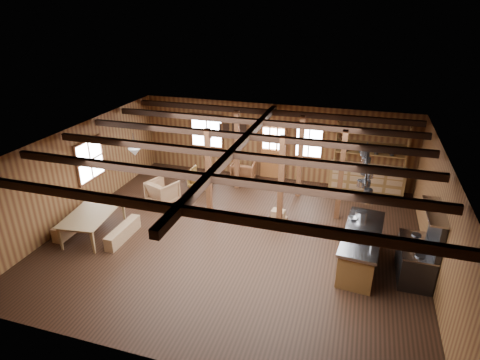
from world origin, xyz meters
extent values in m
cube|color=black|center=(0.00, 0.00, -0.01)|extent=(10.00, 9.00, 0.02)
cube|color=black|center=(0.00, 0.00, 2.81)|extent=(10.00, 9.00, 0.02)
cube|color=#522B17|center=(-5.01, 0.00, 1.40)|extent=(0.02, 9.00, 2.80)
cube|color=#522B17|center=(5.01, 0.00, 1.40)|extent=(0.02, 9.00, 2.80)
cube|color=#522B17|center=(0.00, 4.51, 1.40)|extent=(10.00, 0.02, 2.80)
cube|color=#522B17|center=(0.00, -4.51, 1.40)|extent=(10.00, 0.02, 2.80)
cube|color=black|center=(0.00, -3.50, 2.68)|extent=(9.80, 0.12, 0.18)
cube|color=black|center=(0.00, -2.00, 2.68)|extent=(9.80, 0.12, 0.18)
cube|color=black|center=(0.00, -0.50, 2.68)|extent=(9.80, 0.12, 0.18)
cube|color=black|center=(0.00, 1.00, 2.68)|extent=(9.80, 0.12, 0.18)
cube|color=black|center=(0.00, 2.50, 2.68)|extent=(9.80, 0.12, 0.18)
cube|color=black|center=(0.00, 3.80, 2.68)|extent=(9.80, 0.12, 0.18)
cube|color=black|center=(0.00, 0.00, 2.68)|extent=(0.18, 8.82, 0.18)
cube|color=#452813|center=(-1.20, 1.00, 1.40)|extent=(0.15, 0.15, 2.80)
cube|color=#452813|center=(-1.00, 3.20, 1.40)|extent=(0.15, 0.15, 2.80)
cube|color=#452813|center=(1.00, 1.00, 1.40)|extent=(0.15, 0.15, 2.80)
cube|color=#452813|center=(1.20, 3.20, 1.40)|extent=(0.15, 0.15, 2.80)
cube|color=#452813|center=(2.60, 2.00, 1.40)|extent=(0.15, 0.15, 2.80)
cube|color=brown|center=(0.00, 4.45, 0.55)|extent=(0.90, 0.06, 1.10)
cube|color=#452813|center=(-0.48, 4.45, 1.05)|extent=(0.06, 0.08, 2.10)
cube|color=#452813|center=(0.48, 4.45, 1.05)|extent=(0.06, 0.08, 2.10)
cube|color=#452813|center=(0.00, 4.45, 2.12)|extent=(1.02, 0.08, 0.06)
cube|color=white|center=(0.00, 4.45, 1.55)|extent=(0.84, 0.02, 0.90)
cube|color=white|center=(-2.60, 4.46, 1.60)|extent=(1.20, 0.02, 1.20)
cube|color=#452813|center=(-2.60, 4.46, 1.60)|extent=(1.32, 0.06, 1.32)
cube|color=white|center=(1.30, 4.46, 1.60)|extent=(0.90, 0.02, 1.20)
cube|color=#452813|center=(1.30, 4.46, 1.60)|extent=(1.02, 0.06, 1.32)
cube|color=white|center=(-4.96, 0.50, 1.60)|extent=(0.02, 1.20, 1.20)
cube|color=#452813|center=(-4.96, 0.50, 1.60)|extent=(0.14, 1.24, 1.32)
cube|color=silver|center=(-1.30, 4.46, 1.80)|extent=(0.50, 0.03, 0.40)
cube|color=black|center=(-1.30, 4.45, 1.80)|extent=(0.55, 0.02, 0.45)
cube|color=silver|center=(-1.90, 4.46, 1.70)|extent=(0.35, 0.03, 0.45)
cube|color=black|center=(-1.90, 4.45, 1.70)|extent=(0.40, 0.02, 0.50)
cube|color=silver|center=(-1.30, 4.46, 1.30)|extent=(0.40, 0.03, 0.30)
cube|color=black|center=(-1.30, 4.45, 1.30)|extent=(0.45, 0.02, 0.35)
cube|color=brown|center=(3.40, 4.20, 0.45)|extent=(2.50, 0.55, 0.90)
cube|color=brown|center=(3.40, 4.18, 0.93)|extent=(2.55, 0.60, 0.06)
cube|color=brown|center=(3.40, 4.25, 1.40)|extent=(2.30, 0.35, 0.04)
cube|color=brown|center=(3.40, 4.25, 1.75)|extent=(2.30, 0.35, 0.04)
cube|color=brown|center=(3.40, 4.25, 2.10)|extent=(2.30, 0.35, 0.04)
cube|color=brown|center=(2.25, 4.25, 1.75)|extent=(0.04, 0.35, 1.40)
cube|color=brown|center=(4.55, 4.25, 1.75)|extent=(0.04, 0.35, 1.40)
cylinder|color=#303033|center=(-3.00, 0.00, 2.58)|extent=(0.02, 0.02, 0.45)
cone|color=white|center=(-3.00, 0.00, 2.25)|extent=(0.36, 0.36, 0.22)
cylinder|color=#303033|center=(-1.50, 2.00, 2.58)|extent=(0.02, 0.02, 0.45)
cone|color=white|center=(-1.50, 2.00, 2.25)|extent=(0.36, 0.36, 0.22)
cylinder|color=#303033|center=(3.22, 0.30, 2.55)|extent=(0.04, 3.00, 0.04)
cylinder|color=#303033|center=(3.30, -1.05, 2.41)|extent=(0.01, 0.01, 0.28)
cylinder|color=#B0B1B7|center=(3.30, -1.05, 2.20)|extent=(0.28, 0.28, 0.14)
cylinder|color=#303033|center=(3.31, -0.75, 2.43)|extent=(0.01, 0.01, 0.24)
cylinder|color=#303033|center=(3.31, -0.75, 2.24)|extent=(0.19, 0.19, 0.14)
cylinder|color=#303033|center=(3.16, -0.45, 2.46)|extent=(0.01, 0.01, 0.19)
cylinder|color=#B0B1B7|center=(3.16, -0.45, 2.29)|extent=(0.23, 0.23, 0.14)
cylinder|color=#303033|center=(3.26, -0.15, 2.41)|extent=(0.01, 0.01, 0.29)
cylinder|color=#303033|center=(3.26, -0.15, 2.19)|extent=(0.20, 0.20, 0.14)
cylinder|color=#303033|center=(3.32, 0.15, 2.45)|extent=(0.01, 0.01, 0.19)
cylinder|color=#B0B1B7|center=(3.32, 0.15, 2.29)|extent=(0.21, 0.21, 0.14)
cylinder|color=#303033|center=(3.24, 0.45, 2.43)|extent=(0.01, 0.01, 0.24)
cylinder|color=#303033|center=(3.24, 0.45, 2.24)|extent=(0.27, 0.27, 0.14)
cylinder|color=#303033|center=(3.27, 0.75, 2.40)|extent=(0.01, 0.01, 0.30)
cylinder|color=#B0B1B7|center=(3.27, 0.75, 2.18)|extent=(0.26, 0.26, 0.14)
cylinder|color=#303033|center=(3.25, 1.05, 2.47)|extent=(0.01, 0.01, 0.16)
cylinder|color=#303033|center=(3.25, 1.05, 2.32)|extent=(0.18, 0.18, 0.14)
cylinder|color=#303033|center=(3.20, 1.35, 2.40)|extent=(0.01, 0.01, 0.29)
cylinder|color=#B0B1B7|center=(3.20, 1.35, 2.19)|extent=(0.18, 0.18, 0.14)
cylinder|color=#303033|center=(3.19, 1.65, 2.46)|extent=(0.01, 0.01, 0.19)
cylinder|color=#303033|center=(3.19, 1.65, 2.29)|extent=(0.24, 0.24, 0.14)
cube|color=brown|center=(3.34, -0.26, 0.43)|extent=(1.01, 2.46, 0.86)
cube|color=#B0B1B7|center=(3.34, -0.26, 0.90)|extent=(1.10, 2.57, 0.08)
cylinder|color=#303033|center=(3.34, -0.86, 0.90)|extent=(0.44, 0.44, 0.06)
cylinder|color=#B0B1B7|center=(3.54, -0.86, 1.05)|extent=(0.03, 0.03, 0.30)
cube|color=brown|center=(0.92, 1.21, 0.19)|extent=(0.47, 0.36, 0.39)
cube|color=#303033|center=(4.60, -0.41, 0.42)|extent=(0.75, 1.40, 0.84)
cube|color=#B0B1B7|center=(4.60, -0.41, 0.86)|extent=(0.76, 1.42, 0.04)
cube|color=#303033|center=(4.92, -0.41, 1.35)|extent=(0.12, 1.40, 0.93)
cube|color=#B0B1B7|center=(4.80, -0.41, 1.82)|extent=(0.40, 1.49, 0.05)
imported|color=brown|center=(-3.90, -1.01, 0.36)|extent=(1.37, 2.16, 0.71)
cube|color=brown|center=(-4.65, -1.01, 0.21)|extent=(0.29, 1.54, 0.42)
cube|color=brown|center=(-3.02, -1.01, 0.20)|extent=(0.27, 1.45, 0.40)
imported|color=brown|center=(-2.27, 2.90, 0.34)|extent=(0.77, 0.79, 0.68)
imported|color=brown|center=(-0.95, 3.80, 0.38)|extent=(0.88, 0.90, 0.76)
imported|color=brown|center=(-2.99, 1.35, 0.39)|extent=(1.10, 1.11, 0.79)
cylinder|color=#B0B1B7|center=(3.26, 0.44, 1.03)|extent=(0.30, 0.30, 0.18)
imported|color=silver|center=(3.06, 0.28, 0.97)|extent=(0.29, 0.29, 0.06)
camera|label=1|loc=(2.94, -9.26, 6.10)|focal=30.00mm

